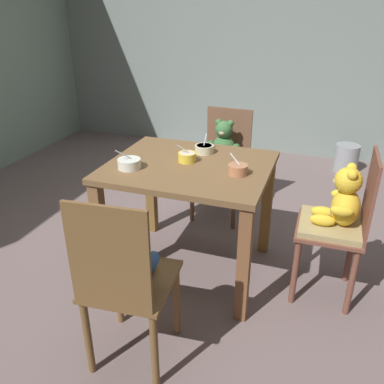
% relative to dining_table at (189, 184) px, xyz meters
% --- Properties ---
extents(ground_plane, '(5.20, 5.20, 0.04)m').
position_rel_dining_table_xyz_m(ground_plane, '(0.00, 0.00, -0.64)').
color(ground_plane, '#746160').
extents(wall_rear, '(5.20, 0.08, 2.99)m').
position_rel_dining_table_xyz_m(wall_rear, '(0.00, 2.56, 0.88)').
color(wall_rear, gray).
rests_on(wall_rear, ground_plane).
extents(dining_table, '(0.97, 0.83, 0.75)m').
position_rel_dining_table_xyz_m(dining_table, '(0.00, 0.00, 0.00)').
color(dining_table, brown).
rests_on(dining_table, ground_plane).
extents(teddy_chair_near_front, '(0.42, 0.44, 0.95)m').
position_rel_dining_table_xyz_m(teddy_chair_near_front, '(-0.01, -0.84, -0.04)').
color(teddy_chair_near_front, brown).
rests_on(teddy_chair_near_front, ground_plane).
extents(teddy_chair_far_center, '(0.43, 0.44, 0.87)m').
position_rel_dining_table_xyz_m(teddy_chair_far_center, '(-0.01, 0.84, -0.07)').
color(teddy_chair_far_center, brown).
rests_on(teddy_chair_far_center, ground_plane).
extents(teddy_chair_near_right, '(0.38, 0.39, 0.92)m').
position_rel_dining_table_xyz_m(teddy_chair_near_right, '(0.90, 0.03, -0.06)').
color(teddy_chair_near_right, brown).
rests_on(teddy_chair_near_right, ground_plane).
extents(porridge_bowl_yellow_center, '(0.12, 0.11, 0.11)m').
position_rel_dining_table_xyz_m(porridge_bowl_yellow_center, '(-0.03, 0.04, 0.17)').
color(porridge_bowl_yellow_center, yellow).
rests_on(porridge_bowl_yellow_center, dining_table).
extents(porridge_bowl_cream_far_center, '(0.12, 0.13, 0.11)m').
position_rel_dining_table_xyz_m(porridge_bowl_cream_far_center, '(0.02, 0.22, 0.16)').
color(porridge_bowl_cream_far_center, beige).
rests_on(porridge_bowl_cream_far_center, dining_table).
extents(porridge_bowl_terracotta_near_right, '(0.12, 0.11, 0.11)m').
position_rel_dining_table_xyz_m(porridge_bowl_terracotta_near_right, '(0.31, -0.06, 0.17)').
color(porridge_bowl_terracotta_near_right, '#BB7650').
rests_on(porridge_bowl_terracotta_near_right, dining_table).
extents(porridge_bowl_white_near_left, '(0.14, 0.14, 0.12)m').
position_rel_dining_table_xyz_m(porridge_bowl_white_near_left, '(-0.31, -0.18, 0.17)').
color(porridge_bowl_white_near_left, white).
rests_on(porridge_bowl_white_near_left, dining_table).
extents(metal_pail, '(0.25, 0.25, 0.29)m').
position_rel_dining_table_xyz_m(metal_pail, '(1.00, 2.15, -0.47)').
color(metal_pail, '#93969B').
rests_on(metal_pail, ground_plane).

